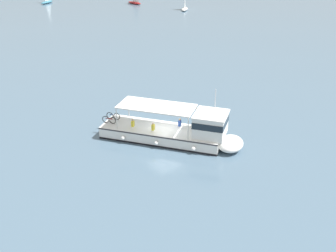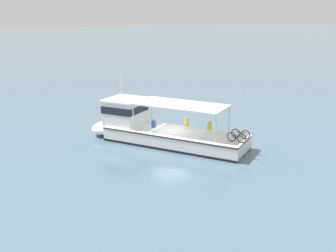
{
  "view_description": "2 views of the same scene",
  "coord_description": "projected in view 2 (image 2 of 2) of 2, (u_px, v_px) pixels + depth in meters",
  "views": [
    {
      "loc": [
        -19.38,
        -26.23,
        16.87
      ],
      "look_at": [
        0.22,
        -0.11,
        1.4
      ],
      "focal_mm": 43.77,
      "sensor_mm": 36.0,
      "label": 1
    },
    {
      "loc": [
        13.73,
        25.99,
        9.9
      ],
      "look_at": [
        0.22,
        -0.11,
        1.4
      ],
      "focal_mm": 43.58,
      "sensor_mm": 36.0,
      "label": 2
    }
  ],
  "objects": [
    {
      "name": "ground_plane",
      "position": [
        171.0,
        144.0,
        30.98
      ],
      "size": [
        400.0,
        400.0,
        0.0
      ],
      "primitive_type": "plane",
      "color": "slate"
    },
    {
      "name": "ferry_main",
      "position": [
        156.0,
        129.0,
        31.15
      ],
      "size": [
        9.87,
        12.16,
        5.32
      ],
      "color": "white",
      "rests_on": "ground"
    }
  ]
}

